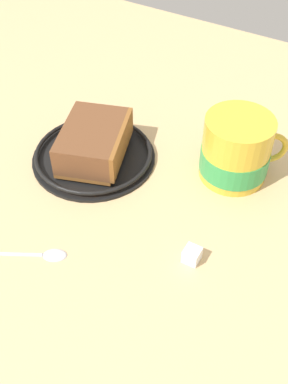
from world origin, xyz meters
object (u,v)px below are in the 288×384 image
Objects in this scene: small_plate at (94,155)px; teaspoon at (39,253)px; tea_mug at (236,151)px; sugar_cube at (192,255)px; cake_slice at (94,142)px.

small_plate is 18.56cm from teaspoon.
sugar_cube is (16.61, 1.74, -3.38)cm from tea_mug.
cake_slice is (-0.09, 0.25, 2.55)cm from small_plate.
cake_slice is at bearing 108.97° from small_plate.
tea_mug is at bearing 111.23° from small_plate.
sugar_cube is at bearing 65.56° from cake_slice.
sugar_cube is (9.23, 20.74, 0.26)cm from small_plate.
teaspoon is at bearing 13.80° from small_plate.
tea_mug is (-7.38, 19.00, 3.64)cm from small_plate.
small_plate is at bearing -71.03° from cake_slice.
small_plate is at bearing -68.77° from tea_mug.
small_plate reaches higher than teaspoon.
teaspoon is at bearing -61.68° from sugar_cube.
teaspoon is at bearing 12.99° from cake_slice.
sugar_cube is (9.31, 20.49, -2.29)cm from cake_slice.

